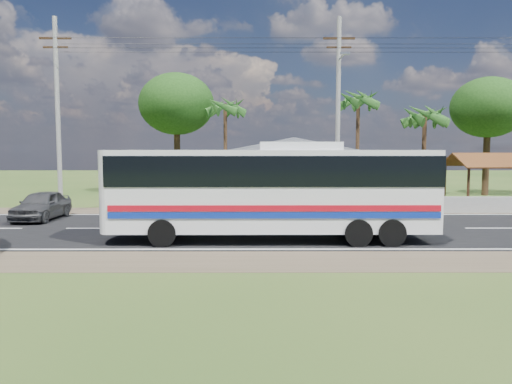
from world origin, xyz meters
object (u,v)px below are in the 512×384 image
coach_bus (273,185)px  motorcycle (509,204)px  waiting_shed (494,163)px  small_car (41,205)px

coach_bus → motorcycle: coach_bus is taller
waiting_shed → small_car: (-25.58, -5.59, -1.99)m
waiting_shed → motorcycle: (-0.36, -2.70, -2.29)m
coach_bus → motorcycle: (13.69, 8.75, -1.76)m
coach_bus → small_car: (-11.54, 5.86, -1.46)m
motorcycle → small_car: (-25.23, -2.89, 0.30)m
motorcycle → small_car: 25.39m
motorcycle → coach_bus: bearing=130.4°
coach_bus → small_car: coach_bus is taller
motorcycle → small_car: bearing=104.3°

